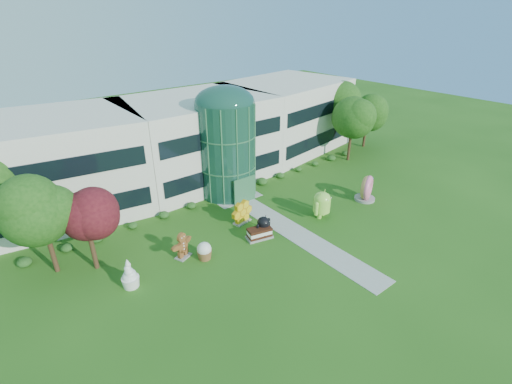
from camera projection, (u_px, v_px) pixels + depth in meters
ground at (307, 240)px, 32.24m from camera, size 140.00×140.00×0.00m
building at (197, 138)px, 42.75m from camera, size 46.00×15.00×9.30m
atrium at (226, 150)px, 38.45m from camera, size 6.00×6.00×9.80m
walkway at (291, 230)px, 33.63m from camera, size 2.40×20.00×0.04m
tree_red at (89, 235)px, 27.48m from camera, size 4.00×4.00×6.00m
trees_backdrop at (221, 154)px, 39.46m from camera, size 52.00×8.00×8.40m
android_green at (322, 202)px, 35.22m from camera, size 3.06×2.45×3.03m
android_black at (263, 224)px, 32.63m from camera, size 1.92×1.42×2.02m
donut at (366, 188)px, 38.41m from camera, size 2.92×2.24×2.74m
gingerbread at (182, 245)px, 29.55m from camera, size 2.67×1.82×2.30m
ice_cream_sandwich at (259, 233)px, 32.28m from camera, size 2.47×1.63×1.01m
honeycomb at (242, 213)px, 34.46m from camera, size 2.69×1.39×2.02m
froyo at (129, 273)px, 26.36m from camera, size 1.59×1.59×2.35m
cupcake at (204, 251)px, 29.53m from camera, size 1.43×1.43×1.50m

